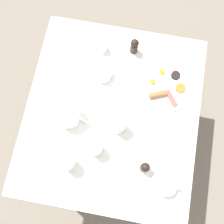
# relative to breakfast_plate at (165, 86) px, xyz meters

# --- Properties ---
(ground_plane) EXTENTS (8.00, 8.00, 0.00)m
(ground_plane) POSITION_rel_breakfast_plate_xyz_m (0.25, 0.19, -0.78)
(ground_plane) COLOR #70665B
(table) EXTENTS (0.87, 0.98, 0.77)m
(table) POSITION_rel_breakfast_plate_xyz_m (0.25, 0.19, -0.10)
(table) COLOR silver
(table) RESTS_ON ground_plane
(breakfast_plate) EXTENTS (0.28, 0.28, 0.04)m
(breakfast_plate) POSITION_rel_breakfast_plate_xyz_m (0.00, 0.00, 0.00)
(breakfast_plate) COLOR white
(breakfast_plate) RESTS_ON table
(teapot_near) EXTENTS (0.21, 0.12, 0.12)m
(teapot_near) POSITION_rel_breakfast_plate_xyz_m (0.45, 0.25, 0.04)
(teapot_near) COLOR white
(teapot_near) RESTS_ON table
(teacup_with_saucer_left) EXTENTS (0.15, 0.15, 0.06)m
(teacup_with_saucer_left) POSITION_rel_breakfast_plate_xyz_m (-0.06, 0.50, 0.02)
(teacup_with_saucer_left) COLOR white
(teacup_with_saucer_left) RESTS_ON table
(teacup_with_saucer_right) EXTENTS (0.15, 0.15, 0.06)m
(teacup_with_saucer_right) POSITION_rel_breakfast_plate_xyz_m (0.32, 0.00, 0.02)
(teacup_with_saucer_right) COLOR white
(teacup_with_saucer_right) RESTS_ON table
(water_glass_tall) EXTENTS (0.07, 0.07, 0.09)m
(water_glass_tall) POSITION_rel_breakfast_plate_xyz_m (0.29, 0.39, 0.04)
(water_glass_tall) COLOR white
(water_glass_tall) RESTS_ON table
(water_glass_short) EXTENTS (0.07, 0.07, 0.11)m
(water_glass_short) POSITION_rel_breakfast_plate_xyz_m (0.40, 0.48, 0.04)
(water_glass_short) COLOR white
(water_glass_short) RESTS_ON table
(wine_glass_spare) EXTENTS (0.07, 0.07, 0.10)m
(wine_glass_spare) POSITION_rel_breakfast_plate_xyz_m (0.20, 0.26, 0.04)
(wine_glass_spare) COLOR white
(wine_glass_spare) RESTS_ON table
(creamer_jug) EXTENTS (0.08, 0.05, 0.06)m
(creamer_jug) POSITION_rel_breakfast_plate_xyz_m (0.36, -0.15, 0.02)
(creamer_jug) COLOR white
(creamer_jug) RESTS_ON table
(pepper_grinder) EXTENTS (0.04, 0.04, 0.10)m
(pepper_grinder) POSITION_rel_breakfast_plate_xyz_m (0.19, -0.17, 0.04)
(pepper_grinder) COLOR black
(pepper_grinder) RESTS_ON table
(salt_grinder) EXTENTS (0.04, 0.04, 0.10)m
(salt_grinder) POSITION_rel_breakfast_plate_xyz_m (0.05, 0.43, 0.04)
(salt_grinder) COLOR black
(salt_grinder) RESTS_ON table
(napkin_folded) EXTENTS (0.20, 0.19, 0.01)m
(napkin_folded) POSITION_rel_breakfast_plate_xyz_m (0.01, 0.27, -0.01)
(napkin_folded) COLOR white
(napkin_folded) RESTS_ON table
(fork_by_plate) EXTENTS (0.06, 0.17, 0.00)m
(fork_by_plate) POSITION_rel_breakfast_plate_xyz_m (0.54, 0.51, -0.01)
(fork_by_plate) COLOR silver
(fork_by_plate) RESTS_ON table
(knife_by_plate) EXTENTS (0.22, 0.04, 0.00)m
(knife_by_plate) POSITION_rel_breakfast_plate_xyz_m (0.16, 0.54, -0.01)
(knife_by_plate) COLOR silver
(knife_by_plate) RESTS_ON table
(spoon_for_tea) EXTENTS (0.08, 0.16, 0.00)m
(spoon_for_tea) POSITION_rel_breakfast_plate_xyz_m (0.54, -0.18, -0.01)
(spoon_for_tea) COLOR silver
(spoon_for_tea) RESTS_ON table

